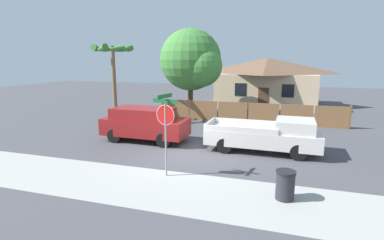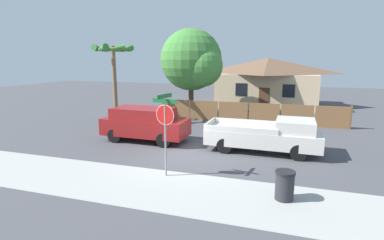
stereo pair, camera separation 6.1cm
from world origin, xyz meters
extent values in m
plane|color=#47474C|center=(0.00, 0.00, 0.00)|extent=(80.00, 80.00, 0.00)
cube|color=#A3A39E|center=(0.00, -3.60, 0.00)|extent=(36.00, 3.20, 0.01)
cube|color=brown|center=(-3.64, 8.32, 0.72)|extent=(2.07, 0.06, 1.43)
cube|color=brown|center=(-1.49, 8.32, 0.72)|extent=(2.07, 0.06, 1.43)
cube|color=brown|center=(0.66, 8.32, 0.72)|extent=(2.07, 0.06, 1.43)
cube|color=brown|center=(2.81, 8.32, 0.72)|extent=(2.07, 0.06, 1.43)
cube|color=brown|center=(4.96, 8.32, 0.72)|extent=(2.07, 0.06, 1.43)
cube|color=brown|center=(7.12, 8.32, 0.72)|extent=(2.07, 0.06, 1.43)
cube|color=brown|center=(-4.72, 8.32, 0.77)|extent=(0.12, 0.12, 1.53)
cube|color=brown|center=(8.19, 8.32, 0.77)|extent=(0.12, 0.12, 1.53)
cube|color=beige|center=(2.37, 17.34, 1.54)|extent=(8.85, 6.91, 3.09)
pyramid|color=brown|center=(2.37, 17.34, 3.81)|extent=(9.56, 7.46, 1.44)
cube|color=black|center=(0.38, 13.86, 1.79)|extent=(1.00, 0.04, 1.10)
cube|color=black|center=(4.36, 13.86, 1.79)|extent=(1.00, 0.04, 1.10)
cube|color=brown|center=(2.37, 13.86, 1.00)|extent=(0.90, 0.04, 2.00)
cylinder|color=brown|center=(-2.97, 9.88, 1.29)|extent=(0.40, 0.40, 2.58)
sphere|color=#428438|center=(-2.97, 9.88, 4.36)|extent=(4.73, 4.73, 4.73)
sphere|color=#478F3C|center=(-1.91, 9.29, 3.88)|extent=(3.07, 3.07, 3.07)
cylinder|color=brown|center=(-7.24, 5.79, 2.64)|extent=(0.28, 0.28, 5.29)
cone|color=#387A33|center=(-6.31, 5.79, 5.04)|extent=(0.44, 1.74, 0.70)
cone|color=#387A33|center=(-6.78, 6.60, 5.04)|extent=(1.73, 1.25, 0.70)
cone|color=#387A33|center=(-7.71, 6.60, 5.04)|extent=(1.73, 1.25, 0.70)
cone|color=#387A33|center=(-8.17, 5.79, 5.04)|extent=(0.44, 1.74, 0.70)
cone|color=#387A33|center=(-7.71, 4.99, 5.04)|extent=(1.73, 1.25, 0.70)
cone|color=#387A33|center=(-6.78, 4.99, 5.04)|extent=(1.73, 1.25, 0.70)
cube|color=maroon|center=(-2.97, 1.83, 0.80)|extent=(4.65, 2.00, 0.90)
cube|color=maroon|center=(-3.09, 1.84, 1.54)|extent=(3.26, 1.82, 0.57)
cube|color=black|center=(-1.56, 1.81, 1.54)|extent=(0.09, 1.69, 0.48)
cylinder|color=black|center=(-1.53, 2.66, 0.37)|extent=(0.75, 0.22, 0.75)
cylinder|color=black|center=(-1.56, 0.96, 0.37)|extent=(0.75, 0.22, 0.75)
cylinder|color=black|center=(-4.39, 2.71, 0.37)|extent=(0.75, 0.22, 0.75)
cylinder|color=black|center=(-4.42, 1.01, 0.37)|extent=(0.75, 0.22, 0.75)
cube|color=silver|center=(3.23, 1.83, 0.71)|extent=(5.38, 2.13, 0.73)
cube|color=silver|center=(4.70, 1.81, 1.36)|extent=(1.74, 1.90, 0.57)
cube|color=silver|center=(2.35, 2.81, 1.20)|extent=(3.36, 0.14, 0.25)
cube|color=silver|center=(2.31, 0.89, 1.20)|extent=(3.36, 0.14, 0.25)
cube|color=silver|center=(0.60, 1.88, 1.20)|extent=(0.12, 1.93, 0.25)
cylinder|color=black|center=(4.91, 2.71, 0.37)|extent=(0.73, 0.22, 0.73)
cylinder|color=black|center=(4.87, 0.90, 0.37)|extent=(0.73, 0.22, 0.73)
cylinder|color=black|center=(1.60, 2.77, 0.37)|extent=(0.73, 0.22, 0.73)
cylinder|color=black|center=(1.56, 0.96, 0.37)|extent=(0.73, 0.22, 0.73)
cylinder|color=gray|center=(0.01, -2.49, 1.39)|extent=(0.07, 0.07, 2.79)
cylinder|color=red|center=(0.01, -2.49, 2.37)|extent=(0.72, 0.15, 0.72)
cylinder|color=white|center=(0.01, -2.49, 2.37)|extent=(0.76, 0.15, 0.77)
cube|color=#19602D|center=(0.01, -2.49, 2.89)|extent=(1.04, 0.21, 0.15)
cube|color=#19602D|center=(0.01, -2.49, 3.07)|extent=(0.19, 0.93, 0.15)
cylinder|color=#28282D|center=(4.35, -3.18, 0.43)|extent=(0.58, 0.58, 0.87)
cylinder|color=black|center=(4.35, -3.18, 0.91)|extent=(0.62, 0.62, 0.08)
camera|label=1|loc=(4.19, -12.51, 4.36)|focal=28.00mm
camera|label=2|loc=(4.25, -12.49, 4.36)|focal=28.00mm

